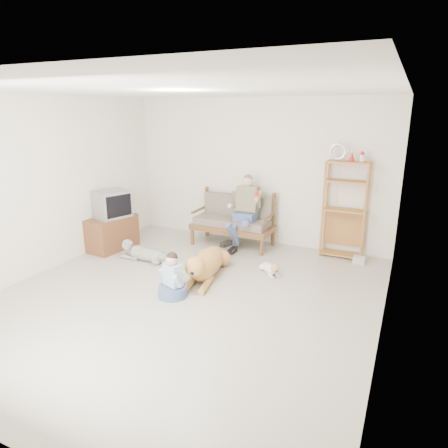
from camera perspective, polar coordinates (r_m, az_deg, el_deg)
The scene contains 16 objects.
floor at distance 5.58m, azimuth -5.65°, elevation -10.38°, with size 5.50×5.50×0.00m, color beige.
ceiling at distance 5.01m, azimuth -6.53°, elevation 18.50°, with size 5.50×5.50×0.00m, color white.
wall_back at distance 7.57m, azimuth 4.82°, elevation 7.43°, with size 5.00×5.00×0.00m, color silver.
wall_left at distance 6.75m, azimuth -24.61°, elevation 4.98°, with size 5.50×5.50×0.00m, color silver.
wall_right at distance 4.42m, azimuth 22.93°, elevation -0.04°, with size 5.50×5.50×0.00m, color silver.
loveseat at distance 7.52m, azimuth 1.44°, elevation 0.67°, with size 1.50×0.71×0.95m.
man at distance 7.18m, azimuth 2.59°, elevation 1.06°, with size 0.52×0.74×1.19m.
etagere at distance 7.07m, azimuth 16.84°, elevation 2.08°, with size 0.74×0.32×1.95m.
book_stack at distance 7.06m, azimuth 18.70°, elevation -4.86°, with size 0.19×0.14×0.12m, color silver.
tv_stand at distance 7.59m, azimuth -15.73°, elevation -1.24°, with size 0.59×0.95×0.60m.
crt_tv at distance 7.46m, azimuth -15.70°, elevation 2.77°, with size 0.62×0.69×0.48m.
wall_outlet at distance 8.29m, azimuth -3.50°, elevation 0.79°, with size 0.12×0.02×0.08m, color silver.
golden_retriever at distance 6.12m, azimuth -2.67°, elevation -5.74°, with size 0.64×1.66×0.51m.
shaggy_dog at distance 6.94m, azimuth -11.48°, elevation -4.04°, with size 1.10×0.27×0.32m.
terrier at distance 6.30m, azimuth 6.69°, elevation -6.34°, with size 0.45×0.44×0.22m.
child at distance 5.54m, azimuth -7.34°, elevation -8.01°, with size 0.41×0.41×0.64m.
Camera 1 is at (2.61, -4.27, 2.48)m, focal length 32.00 mm.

